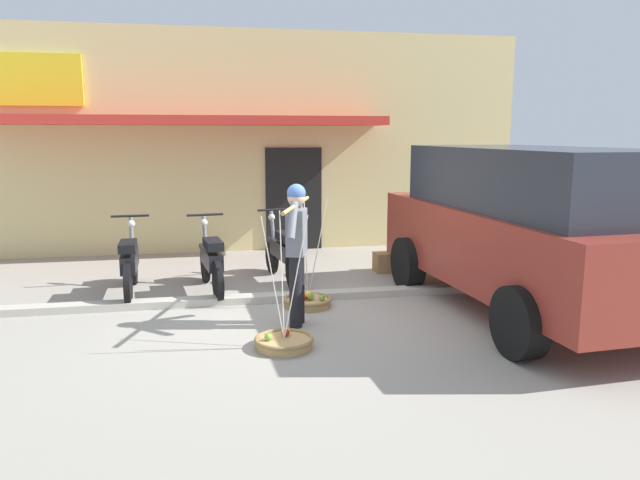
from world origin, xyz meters
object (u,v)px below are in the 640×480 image
Objects in this scene: motorcycle_nearest_shop at (130,264)px; motorcycle_third_in_row at (282,253)px; motorcycle_second_in_row at (211,261)px; fruit_vendor at (297,245)px; parked_truck at (526,225)px; fruit_basket_right_side at (284,341)px; fruit_basket_left_side at (308,301)px; wooden_crate at (388,262)px.

motorcycle_nearest_shop is 1.00× the size of motorcycle_third_in_row.
fruit_vendor is at bearing -60.17° from motorcycle_second_in_row.
parked_truck reaches higher than motorcycle_nearest_shop.
fruit_vendor reaches higher than fruit_basket_right_side.
fruit_vendor is 1.20m from fruit_basket_left_side.
fruit_vendor is at bearing -127.35° from wooden_crate.
fruit_vendor is 2.92m from parked_truck.
motorcycle_nearest_shop is 4.14× the size of wooden_crate.
wooden_crate is at bearing 56.30° from fruit_basket_right_side.
motorcycle_third_in_row is at bearing 20.34° from motorcycle_second_in_row.
fruit_basket_right_side is 3.17m from motorcycle_nearest_shop.
motorcycle_second_in_row is 1.00× the size of motorcycle_third_in_row.
fruit_basket_right_side reaches higher than wooden_crate.
motorcycle_third_in_row is at bearing 96.61° from fruit_basket_left_side.
wooden_crate is at bearing 11.79° from motorcycle_third_in_row.
motorcycle_third_in_row is 4.12× the size of wooden_crate.
fruit_basket_right_side is 2.60m from motorcycle_second_in_row.
wooden_crate is at bearing 111.73° from parked_truck.
parked_truck is (2.82, -2.15, 0.68)m from motorcycle_third_in_row.
motorcycle_nearest_shop is at bearing 126.24° from fruit_basket_right_side.
fruit_vendor is 0.93× the size of motorcycle_second_in_row.
wooden_crate is (-1.01, 2.52, -0.97)m from parked_truck.
wooden_crate is at bearing 15.08° from motorcycle_second_in_row.
fruit_basket_right_side is 0.80× the size of motorcycle_third_in_row.
motorcycle_second_in_row is 0.37× the size of parked_truck.
parked_truck is at bearing -24.06° from motorcycle_second_in_row.
fruit_vendor is at bearing -40.26° from motorcycle_nearest_shop.
fruit_vendor is 0.93× the size of motorcycle_nearest_shop.
motorcycle_nearest_shop is (-2.37, 1.05, 0.38)m from fruit_basket_left_side.
motorcycle_nearest_shop is at bearing 160.19° from parked_truck.
motorcycle_nearest_shop is 0.37× the size of parked_truck.
motorcycle_second_in_row is at bearing 119.83° from fruit_vendor.
fruit_vendor is at bearing -109.00° from fruit_basket_left_side.
wooden_crate is at bearing 10.02° from motorcycle_nearest_shop.
parked_truck reaches higher than motorcycle_second_in_row.
parked_truck reaches higher than fruit_basket_left_side.
motorcycle_second_in_row is 1.16m from motorcycle_third_in_row.
motorcycle_second_in_row is (-0.99, 1.72, -0.52)m from fruit_vendor.
motorcycle_third_in_row is at bearing 87.38° from fruit_vendor.
fruit_vendor is 2.19m from motorcycle_third_in_row.
fruit_basket_right_side reaches higher than motorcycle_second_in_row.
fruit_vendor is 3.25m from wooden_crate.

